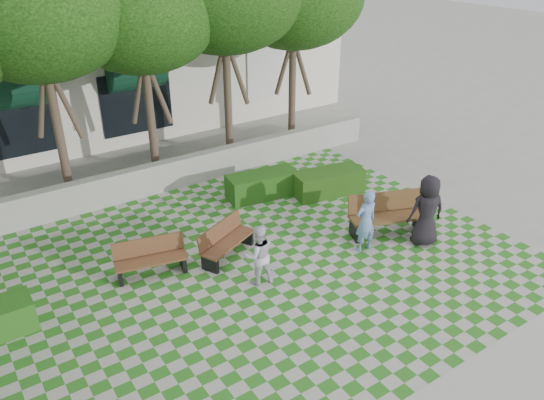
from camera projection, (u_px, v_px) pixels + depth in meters
ground at (291, 286)px, 11.93m from camera, size 90.00×90.00×0.00m
lawn at (266, 265)px, 12.66m from camera, size 12.00×12.00×0.00m
retaining_wall at (173, 173)px, 16.29m from camera, size 15.00×0.36×0.90m
bench_east at (388, 215)px, 13.79m from camera, size 2.17×1.37×1.08m
bench_mid at (226, 241)px, 12.85m from camera, size 1.72×1.18×0.86m
bench_west at (151, 258)px, 12.18m from camera, size 1.72×0.90×0.86m
hedge_east at (328, 182)px, 15.91m from camera, size 2.23×1.21×0.74m
hedge_midright at (262, 185)px, 15.75m from camera, size 2.21×1.14×0.74m
person_blue at (366, 221)px, 12.91m from camera, size 0.62×0.43×1.63m
person_dark at (427, 211)px, 13.14m from camera, size 1.06×0.87×1.86m
person_white at (258, 255)px, 11.74m from camera, size 0.81×0.69×1.44m
tree_row at (91, 19)px, 13.01m from camera, size 17.70×13.40×7.41m
building at (109, 56)px, 21.61m from camera, size 18.00×8.92×5.15m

